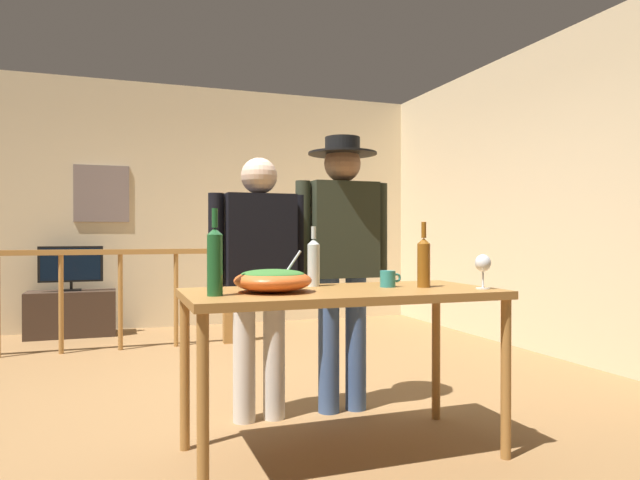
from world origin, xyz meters
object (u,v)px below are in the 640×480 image
Objects in this scene: serving_table at (342,306)px; wine_glass at (483,264)px; framed_picture at (102,194)px; wine_bottle_clear at (314,261)px; tv_console at (71,314)px; stair_railing at (115,284)px; salad_bowl at (273,279)px; person_standing_left at (259,266)px; person_standing_right at (342,247)px; flat_screen_tv at (71,265)px; wine_bottle_amber at (424,261)px; mug_teal at (388,279)px; wine_bottle_green at (215,260)px.

wine_glass reaches higher than serving_table.
framed_picture is 4.32m from wine_bottle_clear.
framed_picture is 1.38m from tv_console.
tv_console is 4.36m from serving_table.
wine_bottle_clear is at bearing -70.88° from stair_railing.
salad_bowl reaches higher than serving_table.
person_standing_left reaches higher than salad_bowl.
wine_glass is 0.95m from person_standing_right.
wine_glass is (2.19, -4.23, 0.17)m from flat_screen_tv.
stair_railing is 3.49m from wine_bottle_amber.
serving_table reaches higher than tv_console.
person_standing_left is at bearing -71.78° from stair_railing.
framed_picture is 4.59m from serving_table.
tv_console is 2.43× the size of salad_bowl.
wine_glass is at bearing -62.03° from stair_railing.
person_standing_left reaches higher than serving_table.
serving_table is at bearing -70.96° from stair_railing.
wine_bottle_clear reaches higher than salad_bowl.
mug_teal is 0.07× the size of person_standing_right.
wine_glass is at bearing -62.74° from tv_console.
framed_picture is 3.70× the size of wine_glass.
wine_bottle_clear reaches higher than tv_console.
framed_picture is 4.49m from salad_bowl.
serving_table is (1.51, -4.03, -0.03)m from flat_screen_tv.
serving_table is 0.74m from wine_glass.
wine_bottle_amber is at bearing -64.15° from stair_railing.
salad_bowl is 1.17× the size of wine_bottle_clear.
person_standing_right is at bearing 91.42° from mug_teal.
wine_bottle_green is at bearing 39.20° from person_standing_right.
wine_glass is at bearing -62.56° from flat_screen_tv.
wine_glass is at bearing -31.72° from mug_teal.
wine_bottle_green is at bearing -82.35° from stair_railing.
wine_bottle_clear is 2.72× the size of mug_teal.
wine_bottle_green is 0.25× the size of person_standing_left.
wine_bottle_clear is (0.57, 0.31, -0.03)m from wine_bottle_green.
stair_railing is 2.81m from person_standing_right.
salad_bowl is at bearing -175.28° from mug_teal.
serving_table is at bearing -72.07° from wine_bottle_clear.
tv_console is at bearing 115.60° from wine_bottle_amber.
flat_screen_tv is at bearing 115.77° from wine_bottle_amber.
tv_console is at bearing 117.26° from wine_glass.
wine_bottle_clear is at bearing -69.42° from tv_console.
salad_bowl is 1.06m from wine_glass.
stair_railing is 4.93× the size of flat_screen_tv.
wine_bottle_amber is at bearing -64.23° from flat_screen_tv.
mug_teal is at bearing -65.93° from tv_console.
framed_picture is 1.74× the size of salad_bowl.
stair_railing is 8.58× the size of salad_bowl.
person_standing_left is at bearing 0.22° from person_standing_right.
wine_bottle_green is (0.87, -4.11, 0.21)m from flat_screen_tv.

